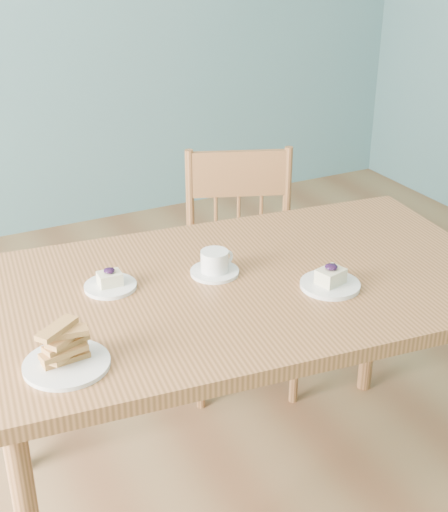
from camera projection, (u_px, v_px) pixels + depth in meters
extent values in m
cube|color=#A1663D|center=(244.00, 287.00, 1.95)|extent=(1.51, 0.97, 0.04)
cylinder|color=#A1663D|center=(5.00, 381.00, 2.21)|extent=(0.05, 0.05, 0.73)
cylinder|color=#A1663D|center=(372.00, 306.00, 2.62)|extent=(0.05, 0.05, 0.73)
cube|color=#A1663D|center=(243.00, 285.00, 2.65)|extent=(0.52, 0.51, 0.04)
cylinder|color=#A1663D|center=(200.00, 362.00, 2.59)|extent=(0.03, 0.03, 0.40)
cylinder|color=#A1663D|center=(295.00, 357.00, 2.61)|extent=(0.03, 0.03, 0.40)
cylinder|color=#A1663D|center=(195.00, 315.00, 2.88)|extent=(0.03, 0.03, 0.40)
cylinder|color=#A1663D|center=(280.00, 311.00, 2.91)|extent=(0.03, 0.03, 0.40)
cylinder|color=#A1663D|center=(190.00, 208.00, 2.68)|extent=(0.03, 0.03, 0.46)
cylinder|color=#A1663D|center=(287.00, 205.00, 2.71)|extent=(0.03, 0.03, 0.46)
cube|color=#A1663D|center=(239.00, 174.00, 2.64)|extent=(0.33, 0.15, 0.17)
cylinder|color=#A1663D|center=(216.00, 229.00, 2.73)|extent=(0.01, 0.01, 0.27)
cylinder|color=#A1663D|center=(238.00, 228.00, 2.74)|extent=(0.01, 0.01, 0.27)
cylinder|color=#A1663D|center=(261.00, 228.00, 2.75)|extent=(0.01, 0.01, 0.27)
cylinder|color=silver|center=(330.00, 285.00, 1.91)|extent=(0.16, 0.16, 0.01)
cube|color=beige|center=(331.00, 276.00, 1.90)|extent=(0.08, 0.07, 0.04)
ellipsoid|color=black|center=(331.00, 267.00, 1.88)|extent=(0.03, 0.03, 0.02)
sphere|color=black|center=(334.00, 266.00, 1.89)|extent=(0.01, 0.01, 0.01)
sphere|color=black|center=(327.00, 267.00, 1.89)|extent=(0.01, 0.01, 0.01)
sphere|color=black|center=(334.00, 268.00, 1.88)|extent=(0.01, 0.01, 0.01)
cylinder|color=silver|center=(110.00, 286.00, 1.90)|extent=(0.14, 0.14, 0.01)
cube|color=beige|center=(110.00, 279.00, 1.89)|extent=(0.06, 0.05, 0.03)
ellipsoid|color=black|center=(109.00, 271.00, 1.88)|extent=(0.03, 0.03, 0.01)
sphere|color=black|center=(112.00, 269.00, 1.89)|extent=(0.01, 0.01, 0.01)
sphere|color=black|center=(106.00, 270.00, 1.88)|extent=(0.01, 0.01, 0.01)
sphere|color=black|center=(111.00, 272.00, 1.88)|extent=(0.01, 0.01, 0.01)
cylinder|color=silver|center=(215.00, 272.00, 1.98)|extent=(0.14, 0.14, 0.01)
cylinder|color=silver|center=(215.00, 261.00, 1.96)|extent=(0.09, 0.09, 0.06)
cylinder|color=#9A7045|center=(215.00, 253.00, 1.95)|extent=(0.07, 0.07, 0.00)
torus|color=silver|center=(226.00, 258.00, 1.98)|extent=(0.05, 0.01, 0.04)
cylinder|color=silver|center=(67.00, 364.00, 1.58)|extent=(0.19, 0.19, 0.01)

